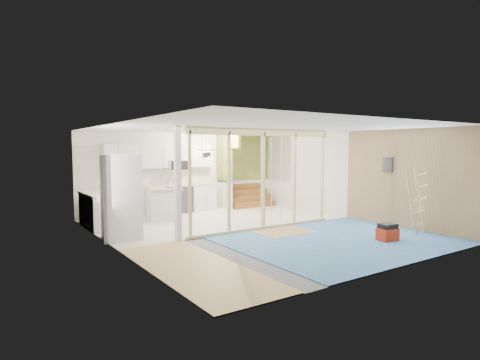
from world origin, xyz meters
TOP-DOWN VIEW (x-y plane):
  - room at (0.00, 0.00)m, footprint 7.01×8.01m
  - floor_overlays at (0.07, 0.06)m, footprint 7.00×8.00m
  - stud_frame at (-0.24, -0.00)m, footprint 4.66×0.14m
  - base_cabinets at (-1.61, 3.36)m, footprint 4.45×2.24m
  - upper_cabinets at (-0.84, 3.82)m, footprint 3.60×0.41m
  - green_partition at (2.04, 3.66)m, footprint 2.25×1.51m
  - pot_rack at (-0.31, 1.89)m, footprint 0.52×0.52m
  - sheathing_panel at (3.48, -2.00)m, footprint 0.02×4.00m
  - electrical_panel at (3.43, -1.40)m, footprint 0.04×0.30m
  - ceiling_light at (1.40, 3.00)m, footprint 0.32×0.32m
  - fridge at (-3.08, 0.94)m, footprint 0.98×0.95m
  - island at (-1.22, 2.70)m, footprint 1.25×1.25m
  - bowl at (-1.09, 2.69)m, footprint 0.30×0.30m
  - soap_bottle_a at (-1.66, 3.73)m, footprint 0.14×0.14m
  - soap_bottle_b at (-0.61, 3.81)m, footprint 0.10×0.10m
  - toolbox at (1.84, -2.61)m, footprint 0.47×0.38m
  - ladder at (3.05, -2.53)m, footprint 0.86×0.16m

SIDE VIEW (x-z plane):
  - floor_overlays at x=0.07m, z-range 0.00..0.02m
  - toolbox at x=1.84m, z-range -0.01..0.39m
  - island at x=-1.22m, z-range 0.00..0.94m
  - base_cabinets at x=-1.61m, z-range 0.00..0.93m
  - ladder at x=3.05m, z-range 0.02..1.65m
  - green_partition at x=2.04m, z-range -0.36..2.24m
  - bowl at x=-1.09m, z-range 0.94..1.00m
  - fridge at x=-3.08m, z-range 0.00..1.96m
  - soap_bottle_b at x=-0.61m, z-range 0.93..1.12m
  - soap_bottle_a at x=-1.66m, z-range 0.93..1.20m
  - sheathing_panel at x=3.48m, z-range 0.00..2.60m
  - room at x=0.00m, z-range 0.00..2.61m
  - stud_frame at x=-0.24m, z-range 0.29..2.89m
  - electrical_panel at x=3.43m, z-range 1.45..1.85m
  - upper_cabinets at x=-0.84m, z-range 1.39..2.25m
  - pot_rack at x=-0.31m, z-range 1.64..2.36m
  - ceiling_light at x=1.40m, z-range 2.50..2.58m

